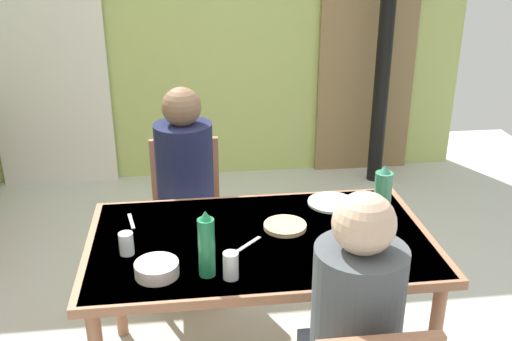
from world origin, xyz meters
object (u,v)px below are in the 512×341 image
person_far_diner (185,170)px  serving_bowl_center (157,269)px  person_near_diner (356,312)px  water_bottle_green_near (383,194)px  water_bottle_green_far (206,245)px  chair_far_diner (187,208)px  dining_table (260,251)px

person_far_diner → serving_bowl_center: (-0.12, -0.89, -0.03)m
person_near_diner → water_bottle_green_near: size_ratio=2.96×
water_bottle_green_near → serving_bowl_center: 1.07m
water_bottle_green_far → chair_far_diner: bearing=94.0°
dining_table → serving_bowl_center: serving_bowl_center is taller
person_far_diner → chair_far_diner: bearing=-90.0°
chair_far_diner → dining_table: bearing=111.8°
chair_far_diner → person_near_diner: (0.54, -1.43, 0.28)m
dining_table → water_bottle_green_far: size_ratio=5.43×
dining_table → person_near_diner: person_near_diner is taller
chair_far_diner → person_far_diner: size_ratio=1.13×
person_far_diner → water_bottle_green_near: size_ratio=2.96×
water_bottle_green_near → serving_bowl_center: (-1.00, -0.35, -0.09)m
person_far_diner → water_bottle_green_near: person_far_diner is taller
dining_table → person_near_diner: 0.70m
person_far_diner → water_bottle_green_far: (0.07, -0.91, 0.07)m
dining_table → person_far_diner: bearing=115.8°
dining_table → water_bottle_green_near: water_bottle_green_near is taller
water_bottle_green_far → dining_table: bearing=47.4°
person_near_diner → water_bottle_green_far: 0.61m
person_near_diner → dining_table: bearing=109.7°
chair_far_diner → water_bottle_green_near: bearing=142.8°
dining_table → water_bottle_green_far: water_bottle_green_far is taller
dining_table → chair_far_diner: chair_far_diner is taller
water_bottle_green_near → chair_far_diner: bearing=142.8°
dining_table → serving_bowl_center: 0.50m
chair_far_diner → water_bottle_green_far: 1.10m
person_far_diner → water_bottle_green_far: 0.91m
person_near_diner → serving_bowl_center: bearing=148.6°
chair_far_diner → serving_bowl_center: chair_far_diner is taller
water_bottle_green_near → serving_bowl_center: water_bottle_green_near is taller
dining_table → water_bottle_green_near: bearing=11.1°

